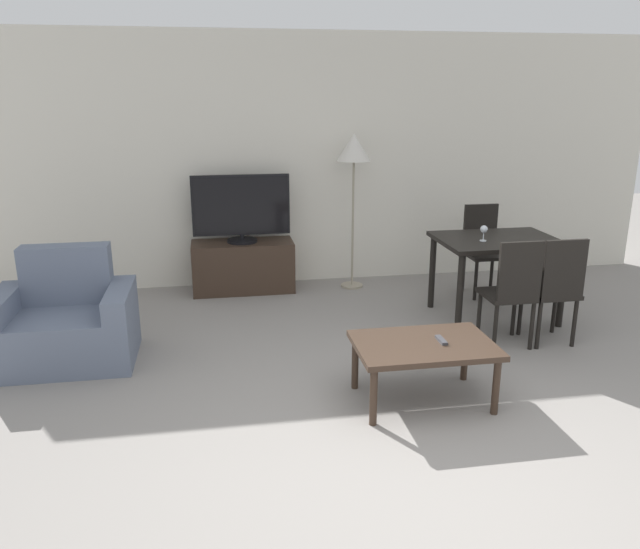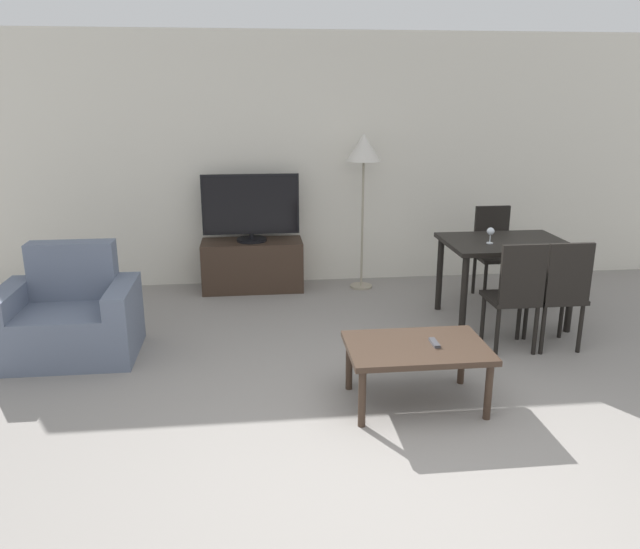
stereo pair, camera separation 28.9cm
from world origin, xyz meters
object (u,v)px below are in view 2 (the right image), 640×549
at_px(armchair, 70,319).
at_px(dining_chair_near_right, 561,290).
at_px(dining_table, 505,252).
at_px(tv, 251,208).
at_px(wine_glass_left, 491,232).
at_px(tv_stand, 253,265).
at_px(dining_chair_near, 516,292).
at_px(remote_primary, 434,343).
at_px(floor_lamp, 364,154).
at_px(dining_chair_far, 494,248).
at_px(coffee_table, 417,352).

xyz_separation_m(armchair, dining_chair_near_right, (4.00, -0.35, 0.21)).
bearing_deg(dining_table, tv, 152.15).
bearing_deg(wine_glass_left, tv, 148.53).
relative_size(tv_stand, wine_glass_left, 7.37).
bearing_deg(dining_chair_near_right, dining_table, 104.83).
bearing_deg(dining_chair_near, dining_table, 75.17).
distance_m(tv_stand, remote_primary, 3.01).
height_order(dining_table, floor_lamp, floor_lamp).
xyz_separation_m(floor_lamp, wine_glass_left, (0.94, -1.24, -0.58)).
xyz_separation_m(dining_chair_far, dining_chair_near_right, (0.00, -1.46, 0.00)).
height_order(dining_chair_far, dining_chair_near_right, same).
distance_m(tv, dining_chair_near, 2.91).
height_order(tv_stand, remote_primary, tv_stand).
xyz_separation_m(dining_chair_near, dining_chair_far, (0.39, 1.46, 0.00)).
distance_m(dining_chair_near, wine_glass_left, 0.74).
xyz_separation_m(armchair, tv, (1.49, 1.60, 0.60)).
relative_size(armchair, dining_chair_near_right, 1.13).
xyz_separation_m(dining_chair_far, remote_primary, (-1.29, -2.25, -0.07)).
relative_size(dining_chair_far, remote_primary, 6.27).
xyz_separation_m(armchair, remote_primary, (2.70, -1.14, 0.14)).
xyz_separation_m(tv, dining_table, (2.31, -1.22, -0.24)).
xyz_separation_m(tv_stand, dining_table, (2.31, -1.23, 0.39)).
height_order(dining_table, wine_glass_left, wine_glass_left).
distance_m(dining_table, dining_chair_far, 0.77).
relative_size(dining_table, remote_primary, 7.36).
relative_size(dining_chair_near, dining_chair_far, 1.00).
height_order(dining_chair_near, dining_chair_near_right, same).
bearing_deg(dining_chair_far, dining_chair_near, -104.83).
distance_m(armchair, coffee_table, 2.83).
distance_m(tv, floor_lamp, 1.31).
bearing_deg(dining_chair_near_right, tv, 142.09).
xyz_separation_m(tv_stand, remote_primary, (1.21, -2.74, 0.18)).
bearing_deg(dining_chair_near, remote_primary, -138.94).
distance_m(dining_table, dining_chair_near_right, 0.77).
xyz_separation_m(dining_chair_near_right, wine_glass_left, (-0.38, 0.65, 0.35)).
xyz_separation_m(coffee_table, remote_primary, (0.12, 0.00, 0.06)).
bearing_deg(dining_chair_far, wine_glass_left, -114.92).
bearing_deg(dining_chair_far, tv_stand, 168.81).
bearing_deg(dining_chair_near, armchair, 174.42).
distance_m(tv_stand, dining_chair_far, 2.57).
distance_m(armchair, floor_lamp, 3.29).
relative_size(dining_table, wine_glass_left, 7.56).
bearing_deg(floor_lamp, remote_primary, -89.47).
relative_size(armchair, wine_glass_left, 7.26).
height_order(tv_stand, wine_glass_left, wine_glass_left).
bearing_deg(dining_table, dining_chair_near, -104.83).
xyz_separation_m(tv, dining_chair_near, (2.12, -1.95, -0.38)).
bearing_deg(floor_lamp, dining_chair_near, -63.71).
relative_size(floor_lamp, wine_glass_left, 11.40).
height_order(tv, dining_chair_far, tv).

